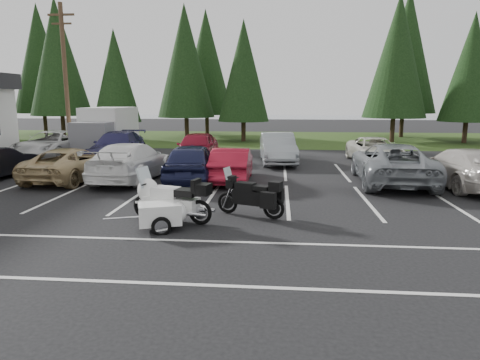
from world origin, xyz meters
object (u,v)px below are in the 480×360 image
at_px(utility_pole, 66,78).
at_px(car_far_4, 375,150).
at_px(box_truck, 104,131).
at_px(car_near_5, 232,164).
at_px(car_near_4, 192,162).
at_px(car_far_3, 278,148).
at_px(car_near_6, 392,163).
at_px(car_near_2, 71,164).
at_px(car_near_3, 131,161).
at_px(car_far_0, 52,145).
at_px(car_far_2, 197,147).
at_px(car_near_7, 463,168).
at_px(touring_motorcycle, 171,195).
at_px(adventure_motorcycle, 250,192).
at_px(cargo_trailer, 160,217).
at_px(car_far_1, 118,147).

bearing_deg(utility_pole, car_far_4, -5.37).
distance_m(box_truck, car_near_5, 12.14).
xyz_separation_m(car_near_4, car_far_3, (3.58, 5.66, -0.01)).
height_order(utility_pole, box_truck, utility_pole).
bearing_deg(car_near_4, car_near_6, 179.40).
xyz_separation_m(car_near_2, car_near_3, (2.57, 0.22, 0.11)).
relative_size(car_near_3, car_near_6, 0.93).
bearing_deg(car_far_0, car_far_4, 1.01).
relative_size(car_near_6, car_far_2, 1.22).
distance_m(car_near_3, car_near_7, 13.52).
distance_m(box_truck, car_near_7, 20.08).
distance_m(car_near_4, car_near_7, 10.88).
relative_size(utility_pole, car_near_6, 1.51).
bearing_deg(touring_motorcycle, adventure_motorcycle, 35.03).
height_order(car_near_6, cargo_trailer, car_near_6).
bearing_deg(cargo_trailer, car_far_4, 37.98).
xyz_separation_m(car_near_5, car_far_2, (-2.49, 5.22, 0.12)).
bearing_deg(car_far_4, car_near_4, -148.15).
bearing_deg(car_far_4, car_far_2, -178.90).
distance_m(box_truck, car_far_3, 11.21).
relative_size(car_far_3, adventure_motorcycle, 2.06).
bearing_deg(car_far_2, car_far_4, 4.03).
height_order(car_near_4, car_near_7, car_near_4).
bearing_deg(touring_motorcycle, car_far_3, 91.84).
relative_size(car_near_4, car_far_0, 0.84).
height_order(car_far_0, car_far_2, car_far_2).
height_order(utility_pole, touring_motorcycle, utility_pole).
bearing_deg(utility_pole, car_near_4, -40.71).
bearing_deg(car_near_6, car_near_3, 4.74).
distance_m(car_near_7, car_far_3, 9.33).
xyz_separation_m(car_near_4, car_far_0, (-9.51, 6.27, -0.02)).
xyz_separation_m(car_near_4, car_far_2, (-0.81, 5.50, 0.01)).
relative_size(box_truck, car_near_2, 1.12).
distance_m(car_far_0, cargo_trailer, 16.41).
distance_m(car_near_7, car_far_4, 6.73).
bearing_deg(car_near_3, car_near_7, -179.20).
xyz_separation_m(car_far_1, car_far_3, (8.92, 0.02, -0.00)).
bearing_deg(touring_motorcycle, car_far_1, 133.55).
relative_size(car_far_2, cargo_trailer, 3.08).
bearing_deg(car_far_1, car_near_7, -24.02).
bearing_deg(car_far_4, utility_pole, 171.21).
height_order(car_far_3, adventure_motorcycle, car_far_3).
relative_size(car_near_3, adventure_motorcycle, 2.32).
height_order(car_far_0, adventure_motorcycle, car_far_0).
xyz_separation_m(car_far_2, adventure_motorcycle, (3.61, -10.65, -0.11)).
height_order(car_near_6, car_far_3, car_near_6).
height_order(car_near_7, car_far_1, car_far_1).
bearing_deg(car_near_3, car_far_2, -106.83).
height_order(box_truck, car_near_5, box_truck).
distance_m(utility_pole, car_far_2, 9.60).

